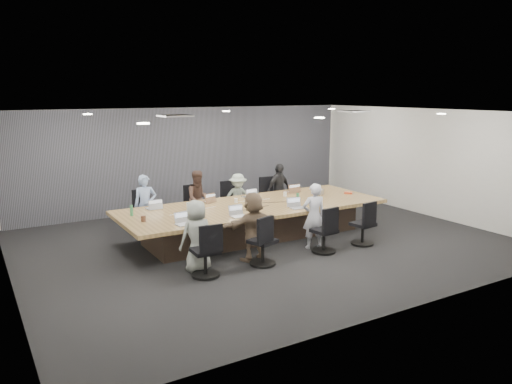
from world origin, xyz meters
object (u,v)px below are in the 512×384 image
person_6 (314,216)px  chair_7 (363,228)px  stapler (256,211)px  mug_brown (143,219)px  laptop_6 (299,208)px  bottle_clear (188,208)px  bottle_green_left (132,210)px  laptop_5 (239,216)px  person_1 (199,199)px  snack_packet (348,193)px  person_4 (197,236)px  conference_table (254,219)px  chair_5 (263,245)px  person_3 (279,190)px  chair_0 (141,216)px  person_2 (238,198)px  laptop_4 (185,224)px  chair_3 (271,200)px  person_0 (145,205)px  chair_4 (205,255)px  bottle_green_right (298,198)px  laptop_3 (291,191)px  laptop_2 (249,197)px  chair_6 (324,234)px  person_5 (253,226)px  chair_1 (194,210)px  laptop_0 (153,208)px  canvas_bag (319,192)px  laptop_1 (209,201)px

person_6 → chair_7: bearing=176.1°
stapler → mug_brown: bearing=164.6°
chair_7 → stapler: stapler is taller
laptop_6 → bottle_clear: size_ratio=1.55×
bottle_green_left → laptop_5: bearing=-33.1°
chair_7 → bottle_clear: 3.73m
person_1 → snack_packet: bearing=-18.6°
person_4 → bottle_clear: size_ratio=6.14×
conference_table → chair_5: 1.88m
person_3 → bottle_clear: 3.35m
chair_0 → person_2: size_ratio=0.62×
person_3 → laptop_4: person_3 is taller
chair_3 → person_0: size_ratio=0.53×
chair_0 → bottle_green_left: bearing=49.2°
stapler → chair_3: bearing=48.4°
chair_4 → bottle_green_right: bottle_green_right is taller
chair_0 → person_6: 4.09m
bottle_clear → chair_5: bearing=-67.2°
laptop_5 → bottle_clear: size_ratio=1.47×
chair_7 → person_2: 3.35m
laptop_3 → laptop_4: bearing=24.6°
person_2 → laptop_2: person_2 is taller
chair_4 → laptop_6: size_ratio=2.35×
person_0 → chair_6: bearing=-37.0°
chair_5 → person_0: 3.31m
chair_5 → person_5: bearing=71.8°
chair_5 → person_1: person_1 is taller
chair_1 → chair_7: 4.18m
chair_0 → person_1: 1.41m
person_1 → person_6: (1.38, -2.70, -0.01)m
person_0 → conference_table: bearing=-21.9°
laptop_2 → person_3: bearing=-159.7°
person_0 → stapler: person_0 is taller
chair_4 → laptop_0: bearing=95.1°
laptop_5 → conference_table: bearing=45.4°
chair_5 → person_4: (-1.18, 0.35, 0.27)m
conference_table → person_1: (-0.72, 1.35, 0.29)m
chair_5 → bottle_clear: 1.98m
chair_5 → laptop_0: chair_5 is taller
canvas_bag → laptop_4: bearing=-166.6°
laptop_4 → stapler: (1.65, 0.13, 0.02)m
bottle_green_left → bottle_green_right: size_ratio=0.94×
person_6 → bottle_clear: (-2.21, 1.42, 0.16)m
chair_5 → stapler: (0.46, 1.03, 0.38)m
conference_table → laptop_1: bearing=132.1°
person_0 → snack_packet: size_ratio=7.25×
laptop_1 → person_3: bearing=179.7°
snack_packet → laptop_6: bearing=-161.2°
chair_4 → conference_table: bearing=44.1°
person_4 → stapler: person_4 is taller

